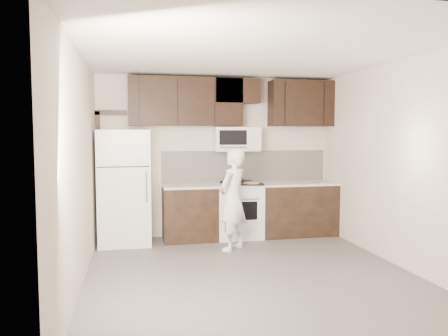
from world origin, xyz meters
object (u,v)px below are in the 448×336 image
object	(u,v)px
stove	(238,210)
person	(233,199)
microwave	(236,139)
refrigerator	(124,187)

from	to	relation	value
stove	person	distance (m)	0.85
microwave	person	distance (m)	1.27
microwave	refrigerator	size ratio (longest dim) A/B	0.42
stove	refrigerator	size ratio (longest dim) A/B	0.52
refrigerator	stove	bearing A→B (deg)	1.51
microwave	stove	bearing A→B (deg)	-89.90
microwave	refrigerator	world-z (taller)	microwave
microwave	person	bearing A→B (deg)	-106.76
stove	microwave	world-z (taller)	microwave
microwave	refrigerator	distance (m)	2.00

